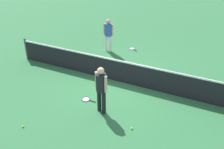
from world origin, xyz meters
TOP-DOWN VIEW (x-y plane):
  - ground_plane at (0.00, 0.00)m, footprint 40.00×40.00m
  - court_net at (0.00, 0.00)m, footprint 10.09×0.09m
  - player_near_side at (0.27, -2.14)m, footprint 0.52×0.42m
  - player_far_side at (-1.90, 2.61)m, footprint 0.53×0.37m
  - tennis_racket_near_player at (-0.57, -1.76)m, footprint 0.59×0.33m
  - tennis_racket_far_player at (-0.91, 3.43)m, footprint 0.59×0.45m
  - tennis_ball_near_player at (1.56, -2.53)m, footprint 0.07×0.07m
  - tennis_ball_stray_left at (-1.56, -3.99)m, footprint 0.07×0.07m

SIDE VIEW (x-z plane):
  - ground_plane at x=0.00m, z-range 0.00..0.00m
  - tennis_racket_near_player at x=-0.57m, z-range 0.00..0.03m
  - tennis_racket_far_player at x=-0.91m, z-range 0.00..0.03m
  - tennis_ball_near_player at x=1.56m, z-range 0.00..0.07m
  - tennis_ball_stray_left at x=-1.56m, z-range 0.00..0.07m
  - court_net at x=0.00m, z-range -0.03..1.04m
  - player_near_side at x=0.27m, z-range 0.16..1.86m
  - player_far_side at x=-1.90m, z-range 0.16..1.86m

